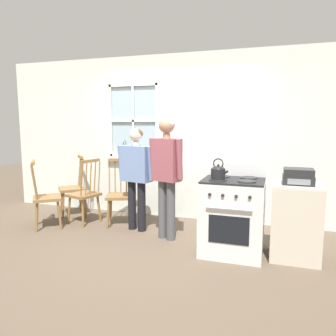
{
  "coord_description": "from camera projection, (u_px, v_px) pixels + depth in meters",
  "views": [
    {
      "loc": [
        1.58,
        -3.82,
        1.61
      ],
      "look_at": [
        0.22,
        0.26,
        1.0
      ],
      "focal_mm": 35.0,
      "sensor_mm": 36.0,
      "label": 1
    }
  ],
  "objects": [
    {
      "name": "stove",
      "position": [
        233.0,
        216.0,
        3.99
      ],
      "size": [
        0.74,
        0.68,
        1.08
      ],
      "color": "silver",
      "rests_on": "ground_plane"
    },
    {
      "name": "ground_plane",
      "position": [
        146.0,
        245.0,
        4.31
      ],
      "size": [
        16.0,
        16.0,
        0.0
      ],
      "primitive_type": "plane",
      "color": "brown"
    },
    {
      "name": "person_teen_center",
      "position": [
        167.0,
        166.0,
        4.41
      ],
      "size": [
        0.53,
        0.32,
        1.67
      ],
      "rotation": [
        0.0,
        0.0,
        -0.33
      ],
      "color": "#4C4C51",
      "rests_on": "ground_plane"
    },
    {
      "name": "wall_back",
      "position": [
        179.0,
        138.0,
        5.42
      ],
      "size": [
        6.4,
        0.16,
        2.7
      ],
      "color": "silver",
      "rests_on": "ground_plane"
    },
    {
      "name": "chair_center_cluster",
      "position": [
        73.0,
        188.0,
        5.68
      ],
      "size": [
        0.58,
        0.58,
        1.03
      ],
      "rotation": [
        0.0,
        0.0,
        -0.86
      ],
      "color": "olive",
      "rests_on": "ground_plane"
    },
    {
      "name": "person_elderly_left",
      "position": [
        136.0,
        170.0,
        4.79
      ],
      "size": [
        0.62,
        0.31,
        1.51
      ],
      "rotation": [
        0.0,
        0.0,
        -0.22
      ],
      "color": "black",
      "rests_on": "ground_plane"
    },
    {
      "name": "stereo",
      "position": [
        298.0,
        177.0,
        3.74
      ],
      "size": [
        0.34,
        0.29,
        0.18
      ],
      "color": "#232326",
      "rests_on": "side_counter"
    },
    {
      "name": "potted_plant",
      "position": [
        125.0,
        152.0,
        5.67
      ],
      "size": [
        0.16,
        0.16,
        0.32
      ],
      "color": "#935B3D",
      "rests_on": "wall_back"
    },
    {
      "name": "kettle",
      "position": [
        218.0,
        172.0,
        3.84
      ],
      "size": [
        0.21,
        0.17,
        0.25
      ],
      "color": "black",
      "rests_on": "stove"
    },
    {
      "name": "chair_near_stove",
      "position": [
        46.0,
        198.0,
        4.98
      ],
      "size": [
        0.58,
        0.58,
        1.03
      ],
      "rotation": [
        0.0,
        0.0,
        2.25
      ],
      "color": "olive",
      "rests_on": "ground_plane"
    },
    {
      "name": "chair_by_window",
      "position": [
        85.0,
        195.0,
        5.2
      ],
      "size": [
        0.5,
        0.51,
        1.03
      ],
      "rotation": [
        0.0,
        0.0,
        -1.85
      ],
      "color": "olive",
      "rests_on": "ground_plane"
    },
    {
      "name": "chair_near_wall",
      "position": [
        120.0,
        195.0,
        5.13
      ],
      "size": [
        0.54,
        0.53,
        1.03
      ],
      "rotation": [
        0.0,
        0.0,
        0.37
      ],
      "color": "olive",
      "rests_on": "ground_plane"
    },
    {
      "name": "side_counter",
      "position": [
        296.0,
        222.0,
        3.83
      ],
      "size": [
        0.55,
        0.5,
        0.9
      ],
      "color": "beige",
      "rests_on": "ground_plane"
    }
  ]
}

